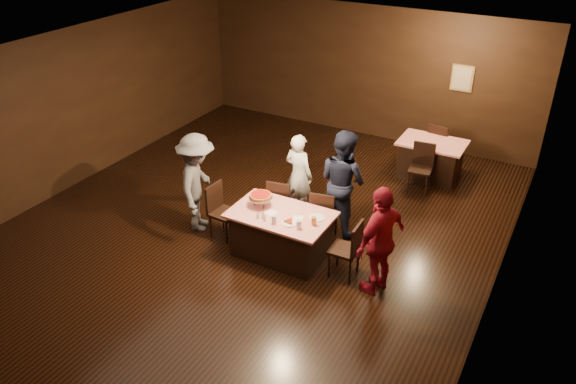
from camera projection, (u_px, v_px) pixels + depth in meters
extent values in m
plane|color=black|center=(249.00, 232.00, 9.72)|extent=(10.00, 10.00, 0.00)
cube|color=silver|center=(243.00, 62.00, 8.26)|extent=(8.00, 10.00, 0.04)
cube|color=black|center=(364.00, 72.00, 12.81)|extent=(8.00, 0.04, 3.00)
cube|color=black|center=(69.00, 110.00, 10.68)|extent=(0.04, 10.00, 3.00)
cube|color=black|center=(505.00, 217.00, 7.30)|extent=(0.04, 10.00, 3.00)
cube|color=tan|center=(462.00, 78.00, 11.76)|extent=(0.46, 0.03, 0.56)
cube|color=beige|center=(462.00, 78.00, 11.74)|extent=(0.38, 0.01, 0.48)
cube|color=#AB0B0D|center=(281.00, 234.00, 8.97)|extent=(1.60, 1.00, 0.77)
cube|color=red|center=(430.00, 159.00, 11.37)|extent=(1.30, 0.90, 0.77)
cube|color=black|center=(282.00, 202.00, 9.67)|extent=(0.48, 0.48, 0.95)
cube|color=black|center=(324.00, 214.00, 9.33)|extent=(0.49, 0.49, 0.95)
cube|color=black|center=(224.00, 212.00, 9.39)|extent=(0.44, 0.44, 0.95)
cube|color=black|center=(344.00, 249.00, 8.46)|extent=(0.43, 0.43, 0.95)
cube|color=black|center=(420.00, 169.00, 10.79)|extent=(0.46, 0.46, 0.95)
cube|color=black|center=(439.00, 144.00, 11.79)|extent=(0.46, 0.46, 0.95)
imported|color=white|center=(299.00, 175.00, 9.92)|extent=(0.61, 0.45, 1.54)
imported|color=black|center=(343.00, 181.00, 9.41)|extent=(1.09, 0.98, 1.84)
imported|color=#57585C|center=(198.00, 183.00, 9.44)|extent=(1.05, 1.30, 1.75)
imported|color=maroon|center=(381.00, 241.00, 7.97)|extent=(0.70, 1.08, 1.72)
cylinder|color=black|center=(264.00, 199.00, 9.03)|extent=(0.01, 0.01, 0.15)
cylinder|color=black|center=(254.00, 202.00, 8.95)|extent=(0.01, 0.01, 0.15)
cylinder|color=black|center=(264.00, 205.00, 8.88)|extent=(0.01, 0.01, 0.15)
cylinder|color=silver|center=(261.00, 197.00, 8.92)|extent=(0.38, 0.38, 0.01)
cylinder|color=#B27233|center=(261.00, 196.00, 8.90)|extent=(0.35, 0.35, 0.05)
cylinder|color=#A5140C|center=(261.00, 194.00, 8.89)|extent=(0.30, 0.30, 0.01)
cylinder|color=white|center=(289.00, 223.00, 8.54)|extent=(0.25, 0.25, 0.01)
cylinder|color=#B27233|center=(289.00, 221.00, 8.52)|extent=(0.18, 0.18, 0.04)
cylinder|color=#A5140C|center=(289.00, 220.00, 8.51)|extent=(0.14, 0.14, 0.01)
cylinder|color=white|center=(317.00, 218.00, 8.66)|extent=(0.25, 0.25, 0.01)
cylinder|color=silver|center=(274.00, 219.00, 8.50)|extent=(0.08, 0.08, 0.14)
cylinder|color=silver|center=(299.00, 225.00, 8.37)|extent=(0.08, 0.08, 0.14)
cylinder|color=#BF7F26|center=(314.00, 221.00, 8.46)|extent=(0.08, 0.08, 0.14)
cylinder|color=silver|center=(263.00, 216.00, 8.65)|extent=(0.04, 0.04, 0.08)
cylinder|color=silver|center=(263.00, 213.00, 8.63)|extent=(0.05, 0.05, 0.02)
cylinder|color=silver|center=(264.00, 218.00, 8.59)|extent=(0.04, 0.04, 0.08)
cylinder|color=silver|center=(264.00, 216.00, 8.56)|extent=(0.05, 0.05, 0.02)
cylinder|color=silver|center=(258.00, 216.00, 8.64)|extent=(0.04, 0.04, 0.08)
cylinder|color=silver|center=(258.00, 214.00, 8.62)|extent=(0.05, 0.05, 0.02)
cube|color=white|center=(298.00, 218.00, 8.66)|extent=(0.19, 0.19, 0.01)
cube|color=white|center=(271.00, 212.00, 8.81)|extent=(0.21, 0.21, 0.01)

